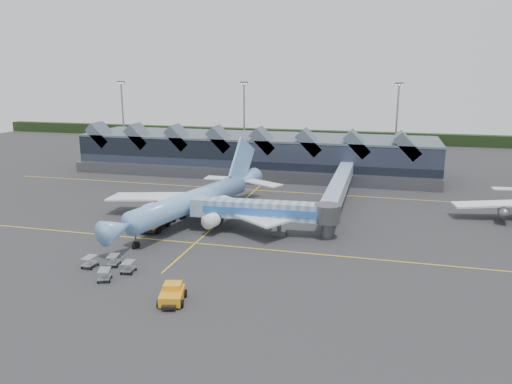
% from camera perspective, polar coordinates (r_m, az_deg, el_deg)
% --- Properties ---
extents(ground, '(260.00, 260.00, 0.00)m').
position_cam_1_polar(ground, '(84.21, -4.95, -4.08)').
color(ground, '#262628').
rests_on(ground, ground).
extents(taxi_stripes, '(120.00, 60.00, 0.01)m').
position_cam_1_polar(taxi_stripes, '(93.28, -2.91, -2.27)').
color(taxi_stripes, yellow).
rests_on(taxi_stripes, ground).
extents(tree_line_far, '(260.00, 4.00, 4.00)m').
position_cam_1_polar(tree_line_far, '(188.94, 6.26, 6.44)').
color(tree_line_far, black).
rests_on(tree_line_far, ground).
extents(terminal, '(90.00, 22.25, 12.52)m').
position_cam_1_polar(terminal, '(128.67, -0.10, 4.42)').
color(terminal, black).
rests_on(terminal, ground).
extents(light_masts, '(132.40, 42.56, 22.45)m').
position_cam_1_polar(light_masts, '(139.04, 12.11, 7.97)').
color(light_masts, gray).
rests_on(light_masts, ground).
extents(main_airliner, '(35.41, 41.50, 13.51)m').
position_cam_1_polar(main_airliner, '(86.78, -6.78, -0.86)').
color(main_airliner, '#6F95E1').
rests_on(main_airliner, ground).
extents(jet_bridge, '(24.07, 4.77, 5.54)m').
position_cam_1_polar(jet_bridge, '(79.40, 1.96, -2.24)').
color(jet_bridge, '#658BA9').
rests_on(jet_bridge, ground).
extents(fuel_truck, '(3.35, 10.61, 3.54)m').
position_cam_1_polar(fuel_truck, '(85.56, -10.97, -2.61)').
color(fuel_truck, black).
rests_on(fuel_truck, ground).
extents(pushback_tug, '(3.70, 4.95, 2.02)m').
position_cam_1_polar(pushback_tug, '(58.62, -9.56, -11.47)').
color(pushback_tug, orange).
rests_on(pushback_tug, ground).
extents(baggage_carts, '(7.38, 7.11, 1.49)m').
position_cam_1_polar(baggage_carts, '(68.71, -16.45, -8.05)').
color(baggage_carts, '#9A9CA2').
rests_on(baggage_carts, ground).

